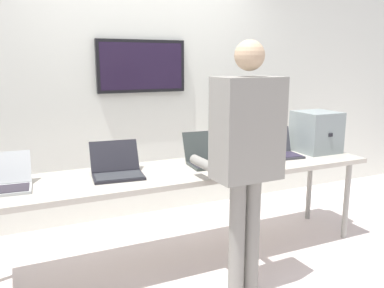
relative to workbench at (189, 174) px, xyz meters
The scene contains 10 objects.
ground 0.74m from the workbench, ahead, with size 8.00×8.00×0.04m, color silver.
back_wall 1.29m from the workbench, 90.05° to the left, with size 8.00×0.11×2.67m.
workbench is the anchor object (origin of this frame).
equipment_box 1.37m from the workbench, ahead, with size 0.36×0.38×0.38m.
laptop_station_0 1.34m from the workbench, behind, with size 0.36×0.37×0.22m.
laptop_station_1 0.59m from the workbench, behind, with size 0.40×0.41×0.24m.
laptop_station_2 0.23m from the workbench, 19.31° to the left, with size 0.34×0.37×0.25m.
laptop_station_3 0.93m from the workbench, ahead, with size 0.36×0.34×0.25m.
person 0.72m from the workbench, 77.57° to the right, with size 0.45×0.59×1.75m.
paper_sheet 0.54m from the workbench, 18.29° to the right, with size 0.28×0.34×0.00m.
Camera 1 is at (-1.24, -2.78, 1.61)m, focal length 36.78 mm.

